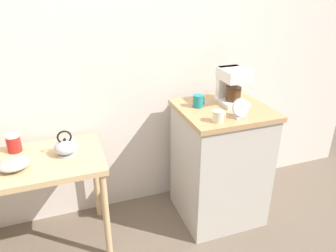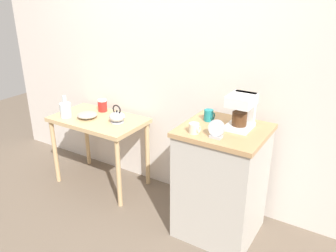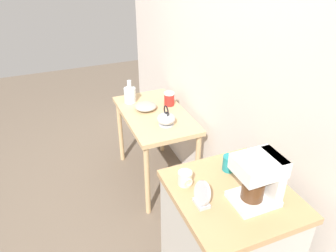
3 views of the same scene
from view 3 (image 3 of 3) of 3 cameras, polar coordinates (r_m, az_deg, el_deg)
name	(u,v)px [view 3 (image 3 of 3)]	position (r m, az deg, el deg)	size (l,w,h in m)	color
ground_plane	(179,219)	(2.86, 1.87, -15.87)	(8.00, 8.00, 0.00)	#6B5B4C
back_wall	(245,56)	(2.20, 13.26, 11.89)	(4.40, 0.10, 2.80)	silver
wooden_table	(155,122)	(2.91, -2.28, 0.65)	(0.91, 0.53, 0.72)	tan
kitchen_counter	(225,252)	(2.07, 9.90, -20.91)	(0.63, 0.60, 0.93)	#BCB7AD
bowl_stoneware	(146,106)	(2.91, -3.93, 3.45)	(0.19, 0.19, 0.06)	#9E998C
teakettle	(166,119)	(2.66, -0.30, 1.27)	(0.18, 0.15, 0.17)	#B2B5BA
glass_carafe_vase	(130,94)	(3.04, -6.67, 5.49)	(0.11, 0.11, 0.21)	silver
canister_enamel	(169,99)	(2.97, 0.20, 4.77)	(0.09, 0.09, 0.12)	red
coffee_maker	(260,178)	(1.63, 15.85, -8.70)	(0.18, 0.22, 0.26)	white
mug_dark_teal	(229,163)	(1.85, 10.68, -6.44)	(0.08, 0.07, 0.09)	teal
mug_small_cream	(185,178)	(1.73, 3.01, -9.13)	(0.08, 0.08, 0.08)	beige
table_clock	(202,195)	(1.61, 5.95, -11.96)	(0.12, 0.06, 0.13)	#B2B5BA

